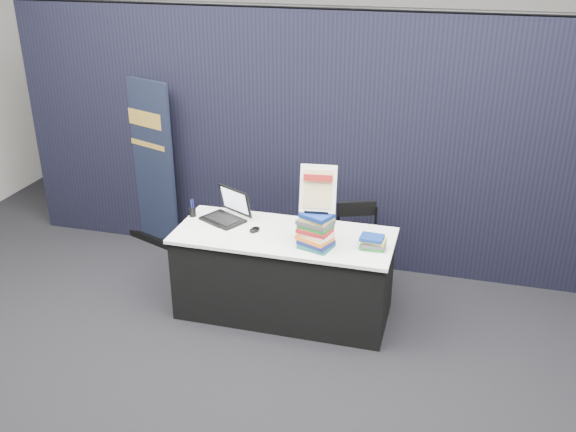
% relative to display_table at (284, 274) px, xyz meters
% --- Properties ---
extents(floor, '(8.00, 8.00, 0.00)m').
position_rel_display_table_xyz_m(floor, '(0.00, -0.55, -0.38)').
color(floor, black).
rests_on(floor, ground).
extents(wall_back, '(8.00, 0.02, 3.50)m').
position_rel_display_table_xyz_m(wall_back, '(0.00, 3.45, 1.37)').
color(wall_back, '#A6A39D').
rests_on(wall_back, floor).
extents(drape_partition, '(6.00, 0.08, 2.40)m').
position_rel_display_table_xyz_m(drape_partition, '(0.00, 1.05, 0.82)').
color(drape_partition, black).
rests_on(drape_partition, floor).
extents(display_table, '(1.80, 0.75, 0.75)m').
position_rel_display_table_xyz_m(display_table, '(0.00, 0.00, 0.00)').
color(display_table, black).
rests_on(display_table, floor).
extents(laptop, '(0.42, 0.42, 0.26)m').
position_rel_display_table_xyz_m(laptop, '(-0.57, 0.16, 0.44)').
color(laptop, black).
rests_on(laptop, display_table).
extents(mouse, '(0.10, 0.13, 0.03)m').
position_rel_display_table_xyz_m(mouse, '(-0.25, -0.01, 0.39)').
color(mouse, black).
rests_on(mouse, display_table).
extents(brochure_left, '(0.32, 0.23, 0.00)m').
position_rel_display_table_xyz_m(brochure_left, '(-0.59, -0.19, 0.38)').
color(brochure_left, white).
rests_on(brochure_left, display_table).
extents(brochure_mid, '(0.31, 0.22, 0.00)m').
position_rel_display_table_xyz_m(brochure_mid, '(-0.47, -0.23, 0.38)').
color(brochure_mid, silver).
rests_on(brochure_mid, display_table).
extents(brochure_right, '(0.38, 0.33, 0.00)m').
position_rel_display_table_xyz_m(brochure_right, '(-0.60, -0.19, 0.38)').
color(brochure_right, white).
rests_on(brochure_right, display_table).
extents(pen_cup, '(0.08, 0.08, 0.08)m').
position_rel_display_table_xyz_m(pen_cup, '(-0.86, 0.13, 0.41)').
color(pen_cup, black).
rests_on(pen_cup, display_table).
extents(book_stack_tall, '(0.29, 0.25, 0.29)m').
position_rel_display_table_xyz_m(book_stack_tall, '(0.31, -0.16, 0.52)').
color(book_stack_tall, '#16544C').
rests_on(book_stack_tall, display_table).
extents(book_stack_short, '(0.19, 0.14, 0.11)m').
position_rel_display_table_xyz_m(book_stack_short, '(0.74, -0.06, 0.43)').
color(book_stack_short, '#227F29').
rests_on(book_stack_short, display_table).
extents(info_sign, '(0.29, 0.16, 0.38)m').
position_rel_display_table_xyz_m(info_sign, '(0.31, -0.13, 0.85)').
color(info_sign, black).
rests_on(info_sign, book_stack_tall).
extents(pullup_banner, '(0.72, 0.36, 1.73)m').
position_rel_display_table_xyz_m(pullup_banner, '(-1.68, 0.95, 0.39)').
color(pullup_banner, black).
rests_on(pullup_banner, floor).
extents(stacking_chair, '(0.47, 0.48, 0.80)m').
position_rel_display_table_xyz_m(stacking_chair, '(0.49, 0.59, 0.07)').
color(stacking_chair, black).
rests_on(stacking_chair, floor).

